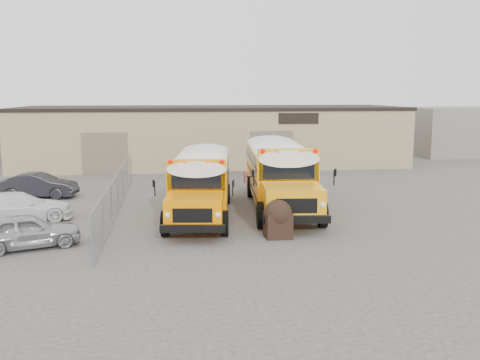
{
  "coord_description": "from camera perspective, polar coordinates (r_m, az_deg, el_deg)",
  "views": [
    {
      "loc": [
        -3.33,
        -23.53,
        5.72
      ],
      "look_at": [
        -0.07,
        1.62,
        1.6
      ],
      "focal_mm": 40.0,
      "sensor_mm": 36.0,
      "label": 1
    }
  ],
  "objects": [
    {
      "name": "car_white",
      "position": [
        25.97,
        -22.5,
        -2.7
      ],
      "size": [
        4.95,
        3.05,
        1.34
      ],
      "primitive_type": "imported",
      "rotation": [
        0.0,
        0.0,
        1.84
      ],
      "color": "white",
      "rests_on": "ground"
    },
    {
      "name": "tarp_bundle",
      "position": [
        21.44,
        4.08,
        -4.09
      ],
      "size": [
        1.13,
        1.13,
        1.55
      ],
      "color": "black",
      "rests_on": "ground"
    },
    {
      "name": "chainlink_fence",
      "position": [
        27.1,
        -12.92,
        -1.25
      ],
      "size": [
        0.07,
        18.07,
        1.81
      ],
      "color": "gray",
      "rests_on": "ground"
    },
    {
      "name": "warehouse",
      "position": [
        43.78,
        -3.01,
        4.83
      ],
      "size": [
        30.2,
        10.2,
        4.67
      ],
      "color": "tan",
      "rests_on": "ground"
    },
    {
      "name": "school_bus_right",
      "position": [
        34.17,
        2.87,
        2.83
      ],
      "size": [
        3.94,
        11.53,
        3.32
      ],
      "color": "#FFA610",
      "rests_on": "ground"
    },
    {
      "name": "car_silver",
      "position": [
        21.47,
        -21.85,
        -5.07
      ],
      "size": [
        4.2,
        2.82,
        1.33
      ],
      "primitive_type": "imported",
      "rotation": [
        0.0,
        0.0,
        1.92
      ],
      "color": "#B1B1B6",
      "rests_on": "ground"
    },
    {
      "name": "distant_building_right",
      "position": [
        54.94,
        22.56,
        4.85
      ],
      "size": [
        10.0,
        8.0,
        4.4
      ],
      "primitive_type": "cube",
      "color": "gray",
      "rests_on": "ground"
    },
    {
      "name": "ground",
      "position": [
        24.45,
        0.65,
        -4.31
      ],
      "size": [
        120.0,
        120.0,
        0.0
      ],
      "primitive_type": "plane",
      "color": "#464340",
      "rests_on": "ground"
    },
    {
      "name": "car_dark",
      "position": [
        31.58,
        -20.68,
        -0.55
      ],
      "size": [
        4.3,
        1.98,
        1.37
      ],
      "primitive_type": "imported",
      "rotation": [
        0.0,
        0.0,
        1.44
      ],
      "color": "black",
      "rests_on": "ground"
    },
    {
      "name": "school_bus_left",
      "position": [
        31.83,
        -3.47,
        2.03
      ],
      "size": [
        3.71,
        10.52,
        3.01
      ],
      "color": "orange",
      "rests_on": "ground"
    }
  ]
}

